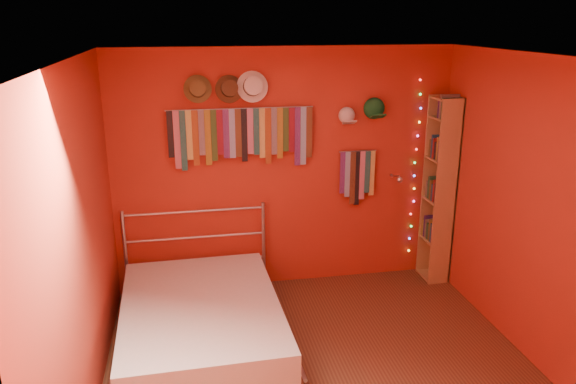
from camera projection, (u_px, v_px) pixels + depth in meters
ground at (325, 376)px, 4.52m from camera, size 3.50×3.50×0.00m
back_wall at (285, 171)px, 5.79m from camera, size 3.50×0.02×2.50m
right_wall at (541, 216)px, 4.46m from camera, size 0.02×3.50×2.50m
left_wall at (80, 249)px, 3.83m from camera, size 0.02×3.50×2.50m
ceiling at (332, 58)px, 3.77m from camera, size 3.50×3.50×0.02m
tie_rack at (241, 133)px, 5.52m from camera, size 1.45×0.03×0.60m
small_tie_rack at (357, 174)px, 5.88m from camera, size 0.40×0.03×0.59m
fedora_olive at (198, 89)px, 5.29m from camera, size 0.27×0.15×0.26m
fedora_brown at (229, 89)px, 5.34m from camera, size 0.27×0.15×0.27m
fedora_white at (253, 86)px, 5.37m from camera, size 0.30×0.17×0.30m
cap_white at (347, 116)px, 5.68m from camera, size 0.17×0.22×0.17m
cap_green at (374, 109)px, 5.71m from camera, size 0.20×0.25×0.20m
fairy_lights at (415, 169)px, 6.02m from camera, size 0.06×0.02×1.92m
reading_lamp at (398, 179)px, 5.83m from camera, size 0.06×0.27×0.08m
bookshelf at (442, 189)px, 5.95m from camera, size 0.25×0.34×2.00m
bed at (201, 322)px, 4.90m from camera, size 1.48×1.98×0.95m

